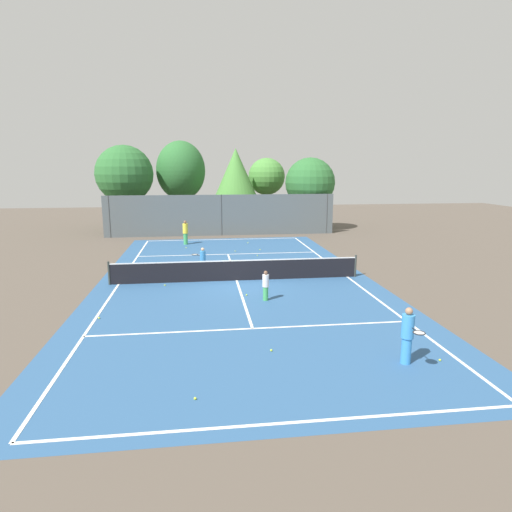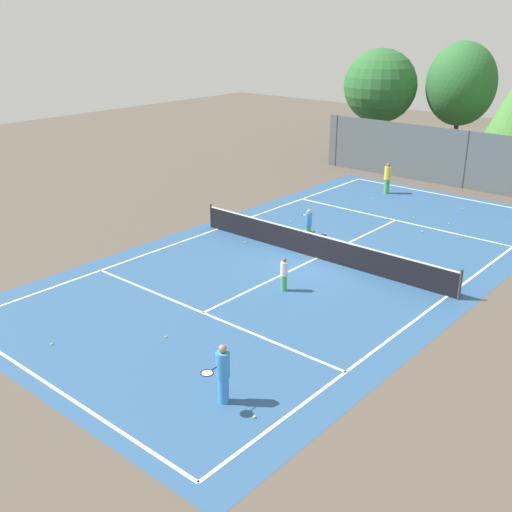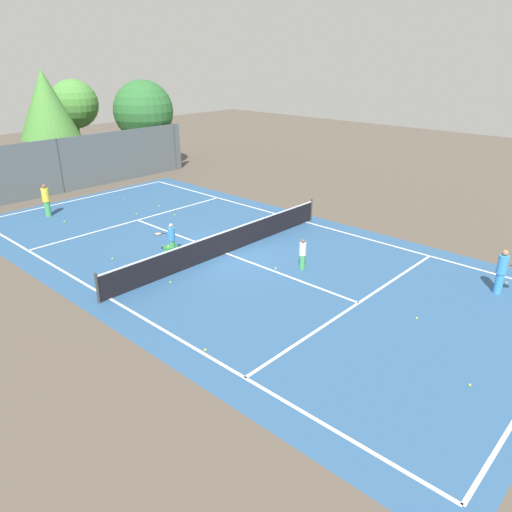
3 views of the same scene
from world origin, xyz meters
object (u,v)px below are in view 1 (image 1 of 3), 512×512
(tennis_ball_5, at_px, (247,295))
(tennis_ball_11, at_px, (186,248))
(player_2, at_px, (266,285))
(tennis_ball_0, at_px, (271,350))
(ball_crate, at_px, (202,270))
(tennis_ball_2, at_px, (248,243))
(tennis_ball_12, at_px, (195,398))
(tennis_ball_3, at_px, (440,360))
(tennis_ball_4, at_px, (99,318))
(player_0, at_px, (203,260))
(tennis_ball_8, at_px, (235,251))
(tennis_ball_9, at_px, (260,250))
(player_3, at_px, (185,232))
(tennis_ball_6, at_px, (165,285))
(player_1, at_px, (408,335))
(tennis_ball_7, at_px, (207,269))
(tennis_ball_1, at_px, (257,255))
(tennis_ball_10, at_px, (165,268))

(tennis_ball_5, height_order, tennis_ball_11, same)
(player_2, xyz_separation_m, tennis_ball_0, (-0.58, -5.00, -0.60))
(tennis_ball_11, bearing_deg, ball_crate, -81.91)
(tennis_ball_2, relative_size, tennis_ball_12, 1.00)
(tennis_ball_3, distance_m, tennis_ball_12, 6.94)
(tennis_ball_4, bearing_deg, tennis_ball_12, -60.14)
(player_0, distance_m, tennis_ball_8, 6.09)
(tennis_ball_4, xyz_separation_m, tennis_ball_9, (7.53, 12.23, 0.00))
(player_3, xyz_separation_m, tennis_ball_9, (4.87, -2.79, -0.83))
(player_3, distance_m, tennis_ball_3, 21.30)
(player_0, height_order, player_2, player_0)
(tennis_ball_5, distance_m, tennis_ball_6, 4.08)
(tennis_ball_0, bearing_deg, ball_crate, 101.13)
(ball_crate, height_order, tennis_ball_4, ball_crate)
(tennis_ball_0, distance_m, tennis_ball_12, 3.33)
(tennis_ball_6, bearing_deg, tennis_ball_0, -64.65)
(player_1, distance_m, tennis_ball_6, 11.61)
(player_0, distance_m, tennis_ball_12, 12.37)
(ball_crate, bearing_deg, tennis_ball_11, 98.09)
(player_2, relative_size, tennis_ball_3, 18.81)
(tennis_ball_2, height_order, tennis_ball_4, same)
(tennis_ball_4, bearing_deg, tennis_ball_2, 64.74)
(player_2, relative_size, tennis_ball_11, 18.81)
(ball_crate, height_order, tennis_ball_3, ball_crate)
(player_0, xyz_separation_m, tennis_ball_11, (-1.05, 7.23, -0.67))
(player_2, xyz_separation_m, player_3, (-3.62, 13.60, 0.22))
(player_3, height_order, tennis_ball_0, player_3)
(tennis_ball_7, bearing_deg, tennis_ball_1, 45.09)
(player_2, bearing_deg, tennis_ball_1, 84.63)
(tennis_ball_5, bearing_deg, tennis_ball_7, 106.97)
(player_2, distance_m, tennis_ball_8, 10.56)
(ball_crate, bearing_deg, tennis_ball_12, -91.24)
(tennis_ball_5, height_order, tennis_ball_7, same)
(player_0, height_order, tennis_ball_11, player_0)
(tennis_ball_0, xyz_separation_m, tennis_ball_4, (-5.70, 3.58, 0.00))
(player_2, xyz_separation_m, tennis_ball_6, (-4.26, 2.76, -0.60))
(player_3, relative_size, tennis_ball_7, 25.40)
(tennis_ball_7, xyz_separation_m, tennis_ball_10, (-2.24, 0.39, 0.00))
(player_0, bearing_deg, tennis_ball_3, -59.55)
(player_3, height_order, tennis_ball_7, player_3)
(player_0, height_order, player_3, player_3)
(player_1, distance_m, tennis_ball_8, 17.16)
(player_1, height_order, tennis_ball_0, player_1)
(tennis_ball_4, height_order, tennis_ball_12, same)
(tennis_ball_2, relative_size, tennis_ball_4, 1.00)
(player_1, relative_size, tennis_ball_1, 24.61)
(tennis_ball_4, height_order, tennis_ball_8, same)
(tennis_ball_7, distance_m, tennis_ball_12, 13.33)
(tennis_ball_3, height_order, tennis_ball_5, same)
(player_2, distance_m, tennis_ball_2, 13.52)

